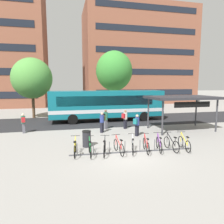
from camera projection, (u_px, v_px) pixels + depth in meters
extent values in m
plane|color=gray|center=(126.00, 154.00, 11.50)|extent=(200.00, 200.00, 0.00)
cube|color=#232326|center=(97.00, 121.00, 21.80)|extent=(80.00, 7.20, 0.01)
cube|color=#0F6070|center=(107.00, 104.00, 21.79)|extent=(12.04, 2.74, 2.70)
cube|color=silver|center=(107.00, 110.00, 21.87)|extent=(12.06, 2.76, 0.36)
cube|color=black|center=(155.00, 92.00, 22.92)|extent=(1.04, 2.31, 0.40)
cube|color=black|center=(159.00, 100.00, 23.16)|extent=(0.12, 2.19, 1.40)
cube|color=black|center=(102.00, 99.00, 22.86)|extent=(9.84, 0.22, 0.97)
cube|color=black|center=(107.00, 101.00, 20.46)|extent=(9.84, 0.22, 0.97)
cylinder|color=black|center=(136.00, 113.00, 23.96)|extent=(1.00, 0.32, 1.00)
cylinder|color=black|center=(144.00, 116.00, 21.73)|extent=(1.00, 0.32, 1.00)
cylinder|color=black|center=(72.00, 116.00, 22.20)|extent=(1.00, 0.32, 1.00)
cylinder|color=black|center=(73.00, 119.00, 19.98)|extent=(1.00, 0.32, 1.00)
cube|color=#47474C|center=(132.00, 152.00, 11.82)|extent=(7.20, 0.42, 0.06)
cylinder|color=#47474C|center=(77.00, 149.00, 11.23)|extent=(0.04, 0.04, 0.70)
cylinder|color=#47474C|center=(93.00, 149.00, 11.39)|extent=(0.04, 0.04, 0.70)
cylinder|color=#47474C|center=(109.00, 148.00, 11.55)|extent=(0.04, 0.04, 0.70)
cylinder|color=#47474C|center=(125.00, 147.00, 11.70)|extent=(0.04, 0.04, 0.70)
cylinder|color=#47474C|center=(140.00, 146.00, 11.86)|extent=(0.04, 0.04, 0.70)
cylinder|color=#47474C|center=(155.00, 145.00, 12.02)|extent=(0.04, 0.04, 0.70)
cylinder|color=#47474C|center=(169.00, 144.00, 12.17)|extent=(0.04, 0.04, 0.70)
cylinder|color=#47474C|center=(183.00, 144.00, 12.33)|extent=(0.04, 0.04, 0.70)
torus|color=black|center=(76.00, 146.00, 11.80)|extent=(0.11, 0.70, 0.70)
torus|color=black|center=(75.00, 152.00, 10.79)|extent=(0.11, 0.70, 0.70)
cube|color=yellow|center=(75.00, 143.00, 11.27)|extent=(0.12, 0.92, 0.58)
cylinder|color=yellow|center=(75.00, 147.00, 10.86)|extent=(0.03, 0.03, 0.55)
cube|color=black|center=(74.00, 142.00, 10.82)|extent=(0.12, 0.23, 0.05)
cylinder|color=yellow|center=(75.00, 141.00, 11.74)|extent=(0.04, 0.04, 0.65)
cylinder|color=black|center=(75.00, 136.00, 11.69)|extent=(0.52, 0.08, 0.03)
torus|color=black|center=(89.00, 146.00, 11.77)|extent=(0.07, 0.71, 0.70)
torus|color=black|center=(91.00, 152.00, 10.78)|extent=(0.07, 0.71, 0.70)
cube|color=#1E7F38|center=(90.00, 144.00, 11.25)|extent=(0.07, 0.92, 0.58)
cylinder|color=#1E7F38|center=(90.00, 147.00, 10.84)|extent=(0.03, 0.03, 0.55)
cube|color=black|center=(90.00, 142.00, 10.81)|extent=(0.11, 0.22, 0.05)
cylinder|color=#1E7F38|center=(89.00, 141.00, 11.71)|extent=(0.03, 0.03, 0.65)
cylinder|color=black|center=(89.00, 136.00, 11.67)|extent=(0.52, 0.05, 0.03)
torus|color=black|center=(105.00, 146.00, 11.90)|extent=(0.21, 0.69, 0.70)
torus|color=black|center=(104.00, 151.00, 10.89)|extent=(0.21, 0.69, 0.70)
cube|color=black|center=(105.00, 143.00, 11.38)|extent=(0.25, 0.90, 0.58)
cylinder|color=black|center=(104.00, 146.00, 10.96)|extent=(0.04, 0.04, 0.55)
cube|color=black|center=(104.00, 141.00, 10.92)|extent=(0.15, 0.24, 0.05)
cylinder|color=black|center=(105.00, 141.00, 11.84)|extent=(0.04, 0.04, 0.65)
cylinder|color=black|center=(105.00, 135.00, 11.80)|extent=(0.51, 0.15, 0.03)
torus|color=black|center=(116.00, 145.00, 12.07)|extent=(0.11, 0.71, 0.70)
torus|color=black|center=(122.00, 150.00, 11.11)|extent=(0.11, 0.71, 0.70)
cube|color=red|center=(119.00, 142.00, 11.57)|extent=(0.11, 0.92, 0.58)
cylinder|color=red|center=(121.00, 145.00, 11.17)|extent=(0.03, 0.03, 0.55)
cube|color=black|center=(121.00, 140.00, 11.14)|extent=(0.12, 0.23, 0.05)
cylinder|color=red|center=(116.00, 140.00, 12.01)|extent=(0.03, 0.03, 0.65)
cylinder|color=black|center=(116.00, 135.00, 11.97)|extent=(0.52, 0.07, 0.03)
torus|color=black|center=(132.00, 144.00, 12.26)|extent=(0.25, 0.69, 0.70)
torus|color=black|center=(133.00, 149.00, 11.26)|extent=(0.25, 0.69, 0.70)
cube|color=#B7BABF|center=(133.00, 141.00, 11.74)|extent=(0.30, 0.89, 0.58)
cylinder|color=#B7BABF|center=(133.00, 144.00, 11.32)|extent=(0.04, 0.04, 0.55)
cube|color=black|center=(133.00, 139.00, 11.28)|extent=(0.16, 0.24, 0.05)
cylinder|color=#B7BABF|center=(132.00, 139.00, 12.20)|extent=(0.04, 0.04, 0.65)
cylinder|color=black|center=(133.00, 134.00, 12.16)|extent=(0.51, 0.18, 0.03)
torus|color=black|center=(144.00, 143.00, 12.35)|extent=(0.17, 0.70, 0.70)
torus|color=black|center=(148.00, 149.00, 11.34)|extent=(0.17, 0.70, 0.70)
cube|color=red|center=(146.00, 141.00, 11.83)|extent=(0.20, 0.91, 0.58)
cylinder|color=red|center=(148.00, 144.00, 11.41)|extent=(0.03, 0.03, 0.55)
cube|color=black|center=(148.00, 139.00, 11.37)|extent=(0.14, 0.23, 0.05)
cylinder|color=red|center=(144.00, 138.00, 12.29)|extent=(0.04, 0.04, 0.65)
cylinder|color=black|center=(145.00, 133.00, 12.25)|extent=(0.52, 0.12, 0.03)
torus|color=black|center=(157.00, 142.00, 12.57)|extent=(0.22, 0.69, 0.70)
torus|color=black|center=(161.00, 148.00, 11.56)|extent=(0.22, 0.69, 0.70)
cube|color=#702893|center=(159.00, 140.00, 12.04)|extent=(0.27, 0.90, 0.58)
cylinder|color=#702893|center=(160.00, 142.00, 11.62)|extent=(0.04, 0.04, 0.55)
cube|color=black|center=(161.00, 138.00, 11.59)|extent=(0.15, 0.24, 0.05)
cylinder|color=#702893|center=(158.00, 138.00, 12.51)|extent=(0.04, 0.04, 0.65)
cylinder|color=black|center=(158.00, 133.00, 12.47)|extent=(0.51, 0.16, 0.03)
torus|color=black|center=(167.00, 142.00, 12.64)|extent=(0.07, 0.71, 0.70)
torus|color=black|center=(176.00, 147.00, 11.66)|extent=(0.07, 0.71, 0.70)
cube|color=black|center=(171.00, 139.00, 12.12)|extent=(0.06, 0.92, 0.58)
cylinder|color=black|center=(175.00, 142.00, 11.72)|extent=(0.03, 0.03, 0.55)
cube|color=black|center=(175.00, 138.00, 11.68)|extent=(0.11, 0.22, 0.05)
cylinder|color=black|center=(167.00, 137.00, 12.57)|extent=(0.03, 0.03, 0.65)
cylinder|color=black|center=(167.00, 132.00, 12.53)|extent=(0.52, 0.04, 0.03)
torus|color=black|center=(181.00, 142.00, 12.75)|extent=(0.14, 0.70, 0.70)
torus|color=black|center=(188.00, 147.00, 11.74)|extent=(0.14, 0.70, 0.70)
cube|color=yellow|center=(184.00, 139.00, 12.22)|extent=(0.15, 0.92, 0.58)
cylinder|color=yellow|center=(187.00, 142.00, 11.81)|extent=(0.03, 0.03, 0.55)
cube|color=black|center=(188.00, 137.00, 11.77)|extent=(0.13, 0.23, 0.05)
cylinder|color=yellow|center=(181.00, 137.00, 12.69)|extent=(0.04, 0.04, 0.65)
cylinder|color=black|center=(181.00, 132.00, 12.64)|extent=(0.52, 0.10, 0.03)
cylinder|color=#38383D|center=(163.00, 118.00, 15.57)|extent=(0.14, 0.14, 2.69)
cylinder|color=#38383D|center=(217.00, 116.00, 16.72)|extent=(0.14, 0.14, 2.69)
cylinder|color=#38383D|center=(148.00, 113.00, 18.12)|extent=(0.14, 0.14, 2.69)
cylinder|color=#38383D|center=(196.00, 112.00, 19.28)|extent=(0.14, 0.14, 2.69)
cube|color=#28282D|center=(182.00, 98.00, 17.22)|extent=(5.72, 3.56, 0.20)
cube|color=black|center=(192.00, 105.00, 15.86)|extent=(3.11, 0.14, 0.44)
cube|color=black|center=(102.00, 128.00, 16.55)|extent=(0.32, 0.33, 0.84)
cylinder|color=navy|center=(102.00, 119.00, 16.45)|extent=(0.48, 0.48, 0.60)
sphere|color=tan|center=(102.00, 114.00, 16.39)|extent=(0.22, 0.22, 0.22)
cube|color=#56602D|center=(104.00, 118.00, 16.66)|extent=(0.33, 0.32, 0.40)
cube|color=#565660|center=(24.00, 128.00, 16.42)|extent=(0.25, 0.30, 0.80)
cylinder|color=#23664C|center=(23.00, 120.00, 16.32)|extent=(0.40, 0.40, 0.57)
sphere|color=beige|center=(23.00, 115.00, 16.27)|extent=(0.22, 0.22, 0.22)
cube|color=#B21E23|center=(23.00, 120.00, 16.09)|extent=(0.31, 0.23, 0.40)
cube|color=black|center=(125.00, 124.00, 18.02)|extent=(0.33, 0.31, 0.84)
cylinder|color=beige|center=(125.00, 116.00, 17.92)|extent=(0.47, 0.47, 0.60)
sphere|color=#936B4C|center=(125.00, 111.00, 17.86)|extent=(0.22, 0.22, 0.22)
cube|color=#B21E23|center=(123.00, 116.00, 17.73)|extent=(0.30, 0.33, 0.40)
cube|color=#565660|center=(106.00, 124.00, 17.82)|extent=(0.32, 0.30, 0.84)
cylinder|color=#23664C|center=(106.00, 116.00, 17.72)|extent=(0.46, 0.46, 0.66)
sphere|color=brown|center=(106.00, 111.00, 17.66)|extent=(0.22, 0.22, 0.22)
cube|color=black|center=(103.00, 116.00, 17.54)|extent=(0.29, 0.33, 0.40)
cube|color=black|center=(137.00, 131.00, 15.47)|extent=(0.33, 0.32, 0.84)
cylinder|color=navy|center=(137.00, 121.00, 15.37)|extent=(0.48, 0.48, 0.59)
sphere|color=tan|center=(137.00, 116.00, 15.32)|extent=(0.22, 0.22, 0.22)
cube|color=#197075|center=(135.00, 121.00, 15.17)|extent=(0.32, 0.33, 0.40)
cylinder|color=#232328|center=(87.00, 139.00, 12.81)|extent=(0.52, 0.52, 0.95)
cylinder|color=black|center=(87.00, 131.00, 12.74)|extent=(0.55, 0.55, 0.08)
cylinder|color=brown|center=(33.00, 107.00, 23.64)|extent=(0.32, 0.32, 2.62)
ellipsoid|color=#4C8E3D|center=(32.00, 78.00, 23.19)|extent=(4.50, 4.50, 4.60)
cylinder|color=brown|center=(114.00, 100.00, 29.50)|extent=(0.32, 0.32, 3.36)
ellipsoid|color=#388433|center=(114.00, 71.00, 28.94)|extent=(5.13, 5.13, 5.61)
cube|color=brown|center=(136.00, 57.00, 44.48)|extent=(22.36, 12.62, 19.42)
cube|color=black|center=(147.00, 92.00, 39.36)|extent=(19.67, 0.06, 1.10)
cube|color=black|center=(147.00, 72.00, 38.83)|extent=(19.67, 0.06, 1.10)
cube|color=black|center=(148.00, 51.00, 38.30)|extent=(19.67, 0.06, 1.10)
cube|color=black|center=(148.00, 29.00, 37.77)|extent=(19.67, 0.06, 1.10)
cube|color=black|center=(149.00, 7.00, 37.24)|extent=(19.67, 0.06, 1.10)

